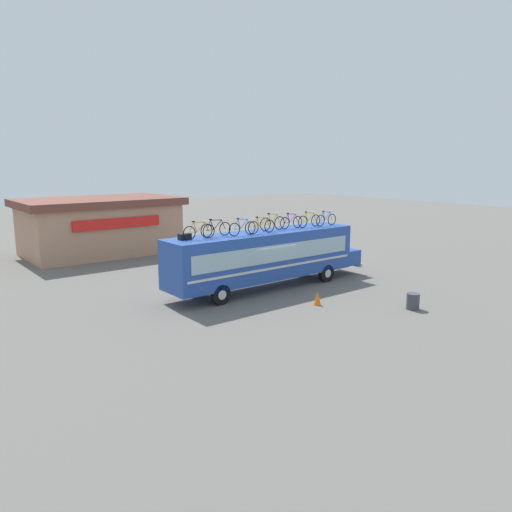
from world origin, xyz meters
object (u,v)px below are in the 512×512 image
object	(u,v)px
rooftop_bicycle_8	(326,219)
rooftop_bicycle_2	(216,229)
bus	(266,255)
rooftop_bicycle_5	(272,223)
rooftop_bicycle_6	(291,222)
rooftop_bicycle_3	(242,228)
rooftop_bicycle_1	(199,231)
luggage_bag_1	(185,237)
traffic_cone	(317,298)
trash_bin	(413,301)
rooftop_bicycle_7	(309,220)
rooftop_bicycle_4	(261,226)

from	to	relation	value
rooftop_bicycle_8	rooftop_bicycle_2	bearing A→B (deg)	175.58
bus	rooftop_bicycle_5	bearing A→B (deg)	14.22
rooftop_bicycle_6	bus	bearing A→B (deg)	-178.61
rooftop_bicycle_3	rooftop_bicycle_1	bearing A→B (deg)	172.83
rooftop_bicycle_1	rooftop_bicycle_5	distance (m)	4.76
bus	rooftop_bicycle_2	size ratio (longest dim) A/B	7.06
bus	rooftop_bicycle_8	distance (m)	4.54
luggage_bag_1	rooftop_bicycle_6	world-z (taller)	rooftop_bicycle_6
rooftop_bicycle_1	traffic_cone	size ratio (longest dim) A/B	2.55
rooftop_bicycle_2	trash_bin	bearing A→B (deg)	-51.02
rooftop_bicycle_2	rooftop_bicycle_1	bearing A→B (deg)	-167.68
rooftop_bicycle_7	rooftop_bicycle_4	bearing A→B (deg)	-177.00
rooftop_bicycle_5	rooftop_bicycle_7	size ratio (longest dim) A/B	1.01
rooftop_bicycle_2	rooftop_bicycle_4	world-z (taller)	rooftop_bicycle_2
rooftop_bicycle_4	rooftop_bicycle_1	bearing A→B (deg)	174.83
rooftop_bicycle_3	bus	bearing A→B (deg)	10.10
rooftop_bicycle_7	rooftop_bicycle_8	xyz separation A→B (m)	(1.19, -0.18, -0.01)
rooftop_bicycle_4	rooftop_bicycle_8	size ratio (longest dim) A/B	1.08
rooftop_bicycle_5	rooftop_bicycle_6	world-z (taller)	rooftop_bicycle_5
traffic_cone	rooftop_bicycle_3	bearing A→B (deg)	115.81
rooftop_bicycle_2	rooftop_bicycle_5	world-z (taller)	rooftop_bicycle_5
bus	luggage_bag_1	bearing A→B (deg)	176.48
luggage_bag_1	rooftop_bicycle_5	distance (m)	5.37
rooftop_bicycle_5	rooftop_bicycle_8	distance (m)	3.71
rooftop_bicycle_2	rooftop_bicycle_3	world-z (taller)	rooftop_bicycle_2
rooftop_bicycle_2	rooftop_bicycle_8	xyz separation A→B (m)	(7.30, -0.56, -0.01)
rooftop_bicycle_2	rooftop_bicycle_4	size ratio (longest dim) A/B	1.01
luggage_bag_1	rooftop_bicycle_8	xyz separation A→B (m)	(9.03, -0.65, 0.23)
rooftop_bicycle_6	traffic_cone	xyz separation A→B (m)	(-1.92, -4.02, -3.15)
bus	rooftop_bicycle_3	bearing A→B (deg)	-169.90
trash_bin	traffic_cone	bearing A→B (deg)	132.86
luggage_bag_1	rooftop_bicycle_3	size ratio (longest dim) A/B	0.36
rooftop_bicycle_5	rooftop_bicycle_6	size ratio (longest dim) A/B	1.06
luggage_bag_1	rooftop_bicycle_1	world-z (taller)	rooftop_bicycle_1
rooftop_bicycle_8	trash_bin	world-z (taller)	rooftop_bicycle_8
luggage_bag_1	rooftop_bicycle_6	xyz separation A→B (m)	(6.65, -0.25, 0.23)
rooftop_bicycle_6	rooftop_bicycle_7	bearing A→B (deg)	-9.98
rooftop_bicycle_5	traffic_cone	world-z (taller)	rooftop_bicycle_5
rooftop_bicycle_4	traffic_cone	distance (m)	4.83
luggage_bag_1	rooftop_bicycle_6	bearing A→B (deg)	-2.17
bus	rooftop_bicycle_7	xyz separation A→B (m)	(3.02, -0.17, 1.67)
rooftop_bicycle_3	rooftop_bicycle_2	bearing A→B (deg)	156.29
rooftop_bicycle_6	rooftop_bicycle_4	bearing A→B (deg)	-170.73
rooftop_bicycle_1	rooftop_bicycle_2	distance (m)	1.16
rooftop_bicycle_3	traffic_cone	size ratio (longest dim) A/B	2.42
luggage_bag_1	bus	bearing A→B (deg)	-3.52
rooftop_bicycle_3	rooftop_bicycle_6	size ratio (longest dim) A/B	1.03
bus	rooftop_bicycle_2	xyz separation A→B (m)	(-3.10, 0.21, 1.67)
rooftop_bicycle_2	rooftop_bicycle_8	world-z (taller)	rooftop_bicycle_2
rooftop_bicycle_7	rooftop_bicycle_8	world-z (taller)	rooftop_bicycle_7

